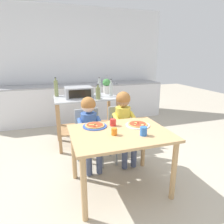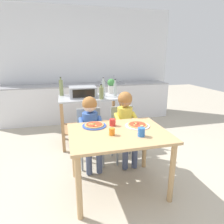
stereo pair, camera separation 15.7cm
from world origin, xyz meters
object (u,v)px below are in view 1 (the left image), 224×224
child_in_blue_striped_shirt (90,124)px  potted_herb_plant (107,86)px  bottle_brown_beer (98,93)px  kitchen_island_cart (87,113)px  bottle_tall_green_wine (111,89)px  dining_chair_left (88,133)px  child_in_yellow_shirt (124,118)px  dining_table (120,141)px  drinking_cup_orange (114,132)px  toaster_oven (79,92)px  bottle_dark_olive_oil (56,88)px  drinking_cup_red (113,122)px  drinking_cup_blue (144,131)px  pizza_plate_white (138,125)px  bottle_slim_sauce (99,88)px  pizza_plate_blue_rimmed (95,126)px  dining_chair_right (121,129)px

child_in_blue_striped_shirt → potted_herb_plant: bearing=62.0°
bottle_brown_beer → potted_herb_plant: size_ratio=0.89×
kitchen_island_cart → bottle_tall_green_wine: (0.44, -0.05, 0.40)m
dining_chair_left → child_in_yellow_shirt: (0.51, -0.11, 0.21)m
dining_chair_left → child_in_blue_striped_shirt: child_in_blue_striped_shirt is taller
dining_table → drinking_cup_orange: size_ratio=14.41×
bottle_brown_beer → dining_chair_left: size_ratio=0.31×
toaster_oven → child_in_yellow_shirt: 1.02m
toaster_oven → bottle_brown_beer: bottle_brown_beer is taller
bottle_dark_olive_oil → dining_table: bearing=-69.6°
drinking_cup_red → drinking_cup_blue: drinking_cup_blue is taller
pizza_plate_white → bottle_slim_sauce: bearing=97.1°
bottle_tall_green_wine → potted_herb_plant: 0.26m
dining_table → kitchen_island_cart: bearing=95.1°
pizza_plate_blue_rimmed → drinking_cup_orange: (0.14, -0.32, 0.03)m
dining_table → drinking_cup_orange: bearing=-145.1°
dining_table → toaster_oven: bearing=99.8°
bottle_brown_beer → child_in_yellow_shirt: (0.24, -0.58, -0.27)m
bottle_slim_sauce → drinking_cup_blue: bearing=-86.9°
potted_herb_plant → dining_table: potted_herb_plant is taller
kitchen_island_cart → pizza_plate_white: size_ratio=3.66×
pizza_plate_white → drinking_cup_red: 0.31m
bottle_tall_green_wine → kitchen_island_cart: bearing=173.4°
potted_herb_plant → drinking_cup_red: potted_herb_plant is taller
drinking_cup_blue → dining_chair_right: bearing=85.2°
dining_chair_left → pizza_plate_white: dining_chair_left is taller
dining_chair_right → dining_chair_left: bearing=-179.5°
kitchen_island_cart → potted_herb_plant: 0.65m
bottle_slim_sauce → dining_chair_left: bearing=-116.9°
bottle_brown_beer → dining_chair_right: size_ratio=0.31×
dining_table → potted_herb_plant: bearing=78.9°
bottle_slim_sauce → bottle_dark_olive_oil: bearing=161.4°
bottle_brown_beer → potted_herb_plant: bearing=57.8°
bottle_brown_beer → pizza_plate_white: size_ratio=0.85×
bottle_brown_beer → dining_table: size_ratio=0.22×
dining_table → pizza_plate_white: 0.33m
toaster_oven → dining_chair_right: bearing=-54.6°
kitchen_island_cart → bottle_tall_green_wine: bottle_tall_green_wine is taller
dining_chair_left → drinking_cup_blue: (0.44, -0.85, 0.30)m
dining_table → drinking_cup_blue: bearing=-40.7°
potted_herb_plant → dining_chair_right: (-0.04, -0.91, -0.54)m
potted_herb_plant → dining_chair_left: (-0.55, -0.91, -0.54)m
dining_table → pizza_plate_blue_rimmed: (-0.24, 0.25, 0.12)m
toaster_oven → bottle_brown_beer: (0.28, -0.26, 0.01)m
kitchen_island_cart → dining_chair_left: (-0.11, -0.71, -0.10)m
bottle_slim_sauce → drinking_cup_blue: 1.57m
kitchen_island_cart → child_in_yellow_shirt: size_ratio=1.02×
child_in_blue_striped_shirt → bottle_tall_green_wine: bearing=54.4°
kitchen_island_cart → toaster_oven: (-0.12, 0.03, 0.37)m
child_in_blue_striped_shirt → child_in_yellow_shirt: child_in_yellow_shirt is taller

